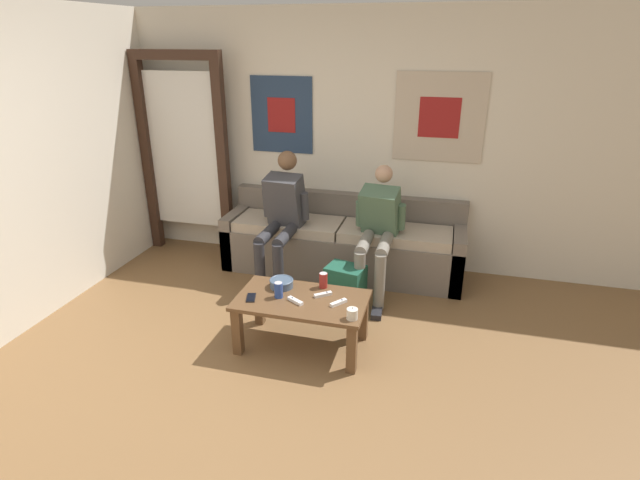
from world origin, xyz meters
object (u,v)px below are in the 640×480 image
backpack (345,288)px  drink_can_red (323,280)px  coffee_table (302,308)px  cell_phone (251,298)px  ceramic_bowl (282,283)px  game_controller_far_center (295,301)px  couch (342,244)px  game_controller_near_left (323,295)px  pillar_candle (352,314)px  person_seated_teen (378,228)px  person_seated_adult (282,215)px  game_controller_near_right (339,303)px  drink_can_blue (279,290)px

backpack → drink_can_red: bearing=-100.4°
coffee_table → cell_phone: (-0.37, -0.09, 0.09)m
coffee_table → ceramic_bowl: 0.28m
ceramic_bowl → game_controller_far_center: (0.18, -0.21, -0.03)m
couch → drink_can_red: 1.21m
game_controller_far_center → ceramic_bowl: bearing=131.1°
ceramic_bowl → game_controller_near_left: 0.36m
couch → coffee_table: couch is taller
pillar_candle → game_controller_near_left: bearing=136.4°
coffee_table → game_controller_far_center: game_controller_far_center is taller
coffee_table → cell_phone: bearing=-165.8°
person_seated_teen → game_controller_near_left: size_ratio=8.78×
pillar_candle → person_seated_adult: bearing=127.4°
pillar_candle → game_controller_far_center: pillar_candle is taller
person_seated_adult → pillar_candle: person_seated_adult is taller
person_seated_teen → game_controller_near_left: 1.04m
game_controller_near_left → cell_phone: size_ratio=0.89×
pillar_candle → drink_can_red: size_ratio=0.73×
person_seated_adult → backpack: size_ratio=3.15×
backpack → game_controller_near_left: size_ratio=2.99×
person_seated_teen → game_controller_near_right: size_ratio=8.69×
ceramic_bowl → drink_can_red: drink_can_red is taller
person_seated_adult → couch: bearing=33.8°
ceramic_bowl → person_seated_teen: bearing=56.3°
backpack → cell_phone: cell_phone is taller
backpack → couch: bearing=104.4°
person_seated_adult → person_seated_teen: person_seated_adult is taller
couch → pillar_candle: size_ratio=26.56×
ceramic_bowl → game_controller_far_center: ceramic_bowl is taller
game_controller_near_right → couch: bearing=101.5°
couch → cell_phone: size_ratio=16.20×
backpack → game_controller_near_right: bearing=-81.8°
drink_can_red → game_controller_far_center: size_ratio=0.88×
person_seated_teen → backpack: 0.64m
person_seated_adult → cell_phone: bearing=-82.7°
game_controller_far_center → person_seated_adult: bearing=113.6°
drink_can_blue → ceramic_bowl: bearing=101.7°
person_seated_teen → backpack: size_ratio=2.93×
game_controller_near_left → person_seated_adult: bearing=124.4°
ceramic_bowl → couch: bearing=80.5°
backpack → drink_can_red: drink_can_red is taller
cell_phone → game_controller_far_center: bearing=4.8°
game_controller_far_center → drink_can_blue: bearing=163.6°
game_controller_far_center → drink_can_red: bearing=63.7°
person_seated_adult → pillar_candle: bearing=-52.6°
ceramic_bowl → drink_can_red: bearing=14.0°
backpack → cell_phone: bearing=-126.8°
game_controller_near_left → coffee_table: bearing=-150.5°
cell_phone → game_controller_near_left: bearing=18.9°
backpack → pillar_candle: size_ratio=4.39×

